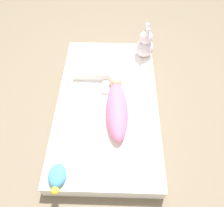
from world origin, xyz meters
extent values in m
plane|color=#7A6B56|center=(0.00, 0.00, 0.00)|extent=(12.00, 12.00, 0.00)
cube|color=white|center=(0.00, 0.00, 0.06)|extent=(1.39, 0.78, 0.13)
cube|color=white|center=(-0.17, 0.04, 0.14)|extent=(0.22, 0.18, 0.02)
ellipsoid|color=pink|center=(0.13, 0.08, 0.19)|extent=(0.52, 0.18, 0.12)
sphere|color=#DBB293|center=(-0.15, 0.06, 0.18)|extent=(0.11, 0.11, 0.11)
cube|color=white|center=(-0.37, -0.14, 0.17)|extent=(0.33, 0.30, 0.08)
sphere|color=silver|center=(-0.54, 0.32, 0.21)|extent=(0.16, 0.16, 0.16)
sphere|color=silver|center=(-0.54, 0.32, 0.32)|extent=(0.11, 0.11, 0.11)
cylinder|color=silver|center=(-0.57, 0.32, 0.40)|extent=(0.03, 0.03, 0.08)
cylinder|color=silver|center=(-0.51, 0.32, 0.40)|extent=(0.03, 0.03, 0.08)
ellipsoid|color=#4C99C6|center=(0.61, -0.28, 0.16)|extent=(0.15, 0.11, 0.07)
sphere|color=yellow|center=(0.70, -0.28, 0.16)|extent=(0.05, 0.05, 0.05)
camera|label=1|loc=(1.03, 0.07, 1.51)|focal=35.00mm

